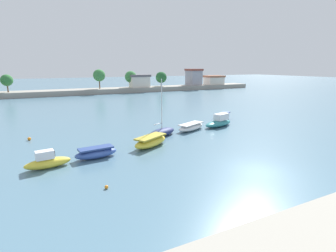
# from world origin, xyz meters

# --- Properties ---
(ground_plane) EXTENTS (400.00, 400.00, 0.00)m
(ground_plane) POSITION_xyz_m (0.00, 0.00, 0.00)
(ground_plane) COLOR slate
(moored_boat_0) EXTENTS (3.94, 1.64, 1.60)m
(moored_boat_0) POSITION_xyz_m (-16.02, 8.75, 0.60)
(moored_boat_0) COLOR yellow
(moored_boat_0) RESTS_ON ground
(moored_boat_1) EXTENTS (4.19, 1.84, 1.07)m
(moored_boat_1) POSITION_xyz_m (-11.69, 9.44, 0.51)
(moored_boat_1) COLOR #3856A8
(moored_boat_1) RESTS_ON ground
(moored_boat_2) EXTENTS (5.17, 3.95, 1.20)m
(moored_boat_2) POSITION_xyz_m (-5.50, 10.52, 0.57)
(moored_boat_2) COLOR yellow
(moored_boat_2) RESTS_ON ground
(moored_boat_3) EXTENTS (4.65, 3.37, 7.22)m
(moored_boat_3) POSITION_xyz_m (-2.38, 14.09, 0.51)
(moored_boat_3) COLOR navy
(moored_boat_3) RESTS_ON ground
(moored_boat_4) EXTENTS (5.42, 3.69, 0.98)m
(moored_boat_4) POSITION_xyz_m (2.48, 14.99, 0.47)
(moored_boat_4) COLOR white
(moored_boat_4) RESTS_ON ground
(moored_boat_5) EXTENTS (5.65, 3.13, 1.86)m
(moored_boat_5) POSITION_xyz_m (7.41, 15.17, 0.66)
(moored_boat_5) COLOR teal
(moored_boat_5) RESTS_ON ground
(moored_boat_6) EXTENTS (4.64, 3.57, 1.16)m
(moored_boat_6) POSITION_xyz_m (11.05, 18.73, 0.56)
(moored_boat_6) COLOR #3856A8
(moored_boat_6) RESTS_ON ground
(mooring_buoy_0) EXTENTS (0.40, 0.40, 0.40)m
(mooring_buoy_0) POSITION_xyz_m (-17.58, 19.31, 0.20)
(mooring_buoy_0) COLOR orange
(mooring_buoy_0) RESTS_ON ground
(mooring_buoy_1) EXTENTS (0.28, 0.28, 0.28)m
(mooring_buoy_1) POSITION_xyz_m (-12.42, 2.46, 0.14)
(mooring_buoy_1) COLOR orange
(mooring_buoy_1) RESTS_ON ground
(distant_shoreline) EXTENTS (123.17, 7.33, 8.33)m
(distant_shoreline) POSITION_xyz_m (6.20, 71.64, 2.05)
(distant_shoreline) COLOR gray
(distant_shoreline) RESTS_ON ground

